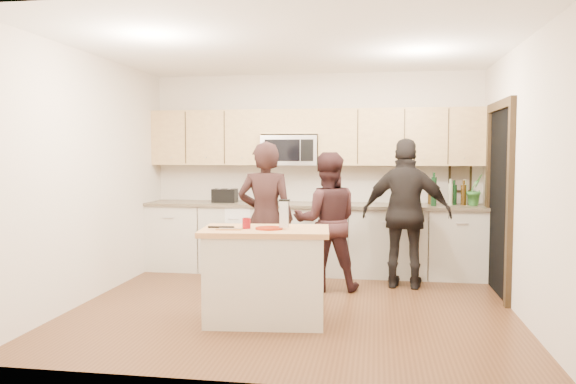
% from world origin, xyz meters
% --- Properties ---
extents(floor, '(4.50, 4.50, 0.00)m').
position_xyz_m(floor, '(0.00, 0.00, 0.00)').
color(floor, brown).
rests_on(floor, ground).
extents(room_shell, '(4.52, 4.02, 2.71)m').
position_xyz_m(room_shell, '(0.00, 0.00, 1.73)').
color(room_shell, beige).
rests_on(room_shell, ground).
extents(back_cabinetry, '(4.50, 0.66, 0.94)m').
position_xyz_m(back_cabinetry, '(0.00, 1.69, 0.47)').
color(back_cabinetry, beige).
rests_on(back_cabinetry, ground).
extents(upper_cabinetry, '(4.50, 0.33, 0.75)m').
position_xyz_m(upper_cabinetry, '(0.03, 1.83, 1.84)').
color(upper_cabinetry, '#D9B46F').
rests_on(upper_cabinetry, ground).
extents(microwave, '(0.76, 0.41, 0.40)m').
position_xyz_m(microwave, '(-0.31, 1.80, 1.65)').
color(microwave, silver).
rests_on(microwave, ground).
extents(doorway, '(0.06, 1.25, 2.20)m').
position_xyz_m(doorway, '(2.23, 0.90, 1.16)').
color(doorway, black).
rests_on(doorway, ground).
extents(framed_picture, '(0.30, 0.03, 0.38)m').
position_xyz_m(framed_picture, '(1.95, 1.98, 1.28)').
color(framed_picture, black).
rests_on(framed_picture, ground).
extents(dish_towel, '(0.34, 0.60, 0.48)m').
position_xyz_m(dish_towel, '(-0.95, 1.50, 0.80)').
color(dish_towel, white).
rests_on(dish_towel, ground).
extents(island, '(1.26, 0.81, 0.90)m').
position_xyz_m(island, '(-0.19, -0.57, 0.45)').
color(island, beige).
rests_on(island, ground).
extents(red_plate, '(0.26, 0.26, 0.02)m').
position_xyz_m(red_plate, '(-0.14, -0.60, 0.91)').
color(red_plate, maroon).
rests_on(red_plate, island).
extents(box_grater, '(0.10, 0.06, 0.26)m').
position_xyz_m(box_grater, '(-0.00, -0.58, 1.05)').
color(box_grater, silver).
rests_on(box_grater, red_plate).
extents(drink_glass, '(0.08, 0.08, 0.10)m').
position_xyz_m(drink_glass, '(-0.36, -0.61, 0.95)').
color(drink_glass, maroon).
rests_on(drink_glass, island).
extents(cutting_board, '(0.26, 0.21, 0.02)m').
position_xyz_m(cutting_board, '(-0.51, -0.66, 0.91)').
color(cutting_board, '#BB804E').
rests_on(cutting_board, island).
extents(tongs, '(0.25, 0.06, 0.02)m').
position_xyz_m(tongs, '(-0.58, -0.71, 0.92)').
color(tongs, black).
rests_on(tongs, cutting_board).
extents(knife, '(0.20, 0.04, 0.01)m').
position_xyz_m(knife, '(-0.48, -0.74, 0.92)').
color(knife, silver).
rests_on(knife, cutting_board).
extents(toaster, '(0.33, 0.21, 0.19)m').
position_xyz_m(toaster, '(-1.20, 1.67, 1.03)').
color(toaster, black).
rests_on(toaster, back_cabinetry).
extents(bottle_cluster, '(0.50, 0.30, 0.43)m').
position_xyz_m(bottle_cluster, '(1.79, 1.73, 1.11)').
color(bottle_cluster, '#342109').
rests_on(bottle_cluster, back_cabinetry).
extents(orchid, '(0.29, 0.29, 0.41)m').
position_xyz_m(orchid, '(2.10, 1.72, 1.14)').
color(orchid, '#357B31').
rests_on(orchid, back_cabinetry).
extents(woman_left, '(0.64, 0.43, 1.74)m').
position_xyz_m(woman_left, '(-0.38, 0.41, 0.87)').
color(woman_left, black).
rests_on(woman_left, ground).
extents(woman_center, '(0.88, 0.73, 1.62)m').
position_xyz_m(woman_center, '(0.27, 0.79, 0.81)').
color(woman_center, black).
rests_on(woman_center, ground).
extents(woman_right, '(1.09, 0.56, 1.79)m').
position_xyz_m(woman_right, '(1.21, 1.03, 0.89)').
color(woman_right, black).
rests_on(woman_right, ground).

